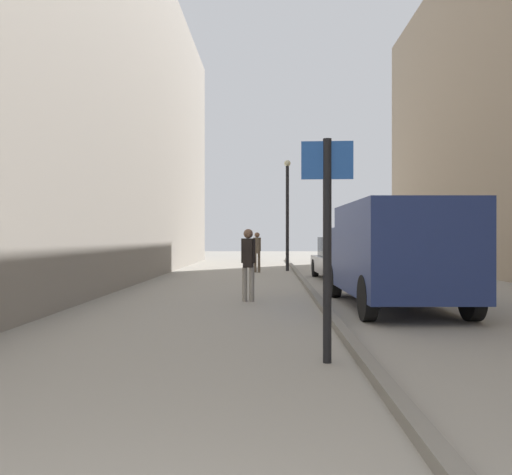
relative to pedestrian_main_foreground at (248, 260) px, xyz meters
name	(u,v)px	position (x,y,z in m)	size (l,w,h in m)	color
ground_plane	(250,295)	(-0.02, 1.28, -0.95)	(80.00, 80.00, 0.00)	gray
building_facade_left	(43,56)	(-5.25, 1.28, 5.09)	(3.26, 40.00, 12.07)	gray
kerb_strip	(313,293)	(1.56, 1.28, -0.89)	(0.16, 40.00, 0.12)	slate
pedestrian_main_foreground	(248,260)	(0.00, 0.00, 0.00)	(0.32, 0.21, 1.64)	gray
pedestrian_mid_block	(257,249)	(-0.02, 9.66, 0.01)	(0.31, 0.24, 1.65)	brown
delivery_van	(393,251)	(3.03, -0.92, 0.21)	(2.17, 5.24, 2.12)	navy
parked_car	(345,259)	(3.05, 6.08, -0.23)	(2.00, 4.28, 1.45)	#B7B7BC
street_sign_post	(327,230)	(1.15, -5.72, 0.60)	(0.60, 0.10, 2.60)	black
lamp_post	(287,207)	(1.25, 10.67, 1.78)	(0.28, 0.28, 4.76)	black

